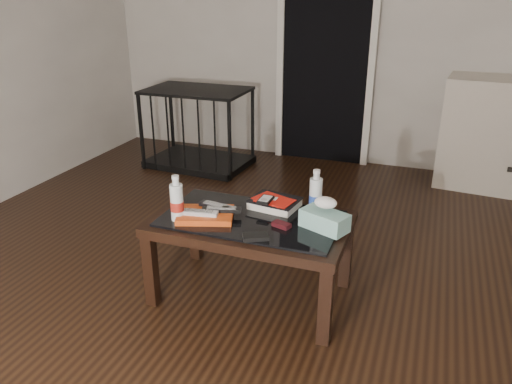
% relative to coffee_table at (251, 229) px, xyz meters
% --- Properties ---
extents(ground, '(5.00, 5.00, 0.00)m').
position_rel_coffee_table_xyz_m(ground, '(0.23, -0.07, -0.40)').
color(ground, black).
rests_on(ground, ground).
extents(doorway, '(0.90, 0.08, 2.07)m').
position_rel_coffee_table_xyz_m(doorway, '(-0.17, 2.40, 0.63)').
color(doorway, black).
rests_on(doorway, ground).
extents(coffee_table, '(1.00, 0.60, 0.46)m').
position_rel_coffee_table_xyz_m(coffee_table, '(0.00, 0.00, 0.00)').
color(coffee_table, black).
rests_on(coffee_table, ground).
extents(pet_crate, '(0.94, 0.67, 0.71)m').
position_rel_coffee_table_xyz_m(pet_crate, '(-1.21, 1.84, -0.17)').
color(pet_crate, black).
rests_on(pet_crate, ground).
extents(magazines, '(0.33, 0.29, 0.03)m').
position_rel_coffee_table_xyz_m(magazines, '(-0.22, -0.08, 0.08)').
color(magazines, '#C44312').
rests_on(magazines, coffee_table).
extents(remote_silver, '(0.21, 0.08, 0.02)m').
position_rel_coffee_table_xyz_m(remote_silver, '(-0.24, -0.12, 0.11)').
color(remote_silver, silver).
rests_on(remote_silver, magazines).
extents(remote_black_front, '(0.21, 0.11, 0.02)m').
position_rel_coffee_table_xyz_m(remote_black_front, '(-0.15, -0.04, 0.11)').
color(remote_black_front, black).
rests_on(remote_black_front, magazines).
extents(remote_black_back, '(0.21, 0.08, 0.02)m').
position_rel_coffee_table_xyz_m(remote_black_back, '(-0.19, -0.01, 0.11)').
color(remote_black_back, black).
rests_on(remote_black_back, magazines).
extents(textbook, '(0.28, 0.23, 0.05)m').
position_rel_coffee_table_xyz_m(textbook, '(0.07, 0.16, 0.09)').
color(textbook, black).
rests_on(textbook, coffee_table).
extents(dvd_mailers, '(0.23, 0.20, 0.01)m').
position_rel_coffee_table_xyz_m(dvd_mailers, '(0.06, 0.16, 0.11)').
color(dvd_mailers, red).
rests_on(dvd_mailers, textbook).
extents(ipod, '(0.07, 0.11, 0.02)m').
position_rel_coffee_table_xyz_m(ipod, '(0.04, 0.11, 0.12)').
color(ipod, black).
rests_on(ipod, dvd_mailers).
extents(flip_phone, '(0.10, 0.07, 0.02)m').
position_rel_coffee_table_xyz_m(flip_phone, '(0.18, -0.05, 0.08)').
color(flip_phone, black).
rests_on(flip_phone, coffee_table).
extents(wallet, '(0.14, 0.12, 0.02)m').
position_rel_coffee_table_xyz_m(wallet, '(0.10, -0.21, 0.07)').
color(wallet, black).
rests_on(wallet, coffee_table).
extents(water_bottle_left, '(0.08, 0.08, 0.24)m').
position_rel_coffee_table_xyz_m(water_bottle_left, '(-0.34, -0.15, 0.18)').
color(water_bottle_left, silver).
rests_on(water_bottle_left, coffee_table).
extents(water_bottle_right, '(0.08, 0.08, 0.24)m').
position_rel_coffee_table_xyz_m(water_bottle_right, '(0.29, 0.17, 0.18)').
color(water_bottle_right, silver).
rests_on(water_bottle_right, coffee_table).
extents(tissue_box, '(0.26, 0.20, 0.09)m').
position_rel_coffee_table_xyz_m(tissue_box, '(0.38, 0.00, 0.11)').
color(tissue_box, teal).
rests_on(tissue_box, coffee_table).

